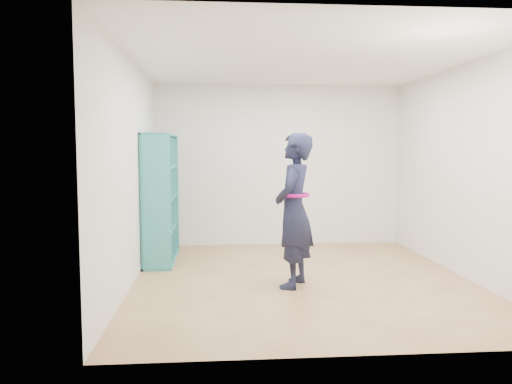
{
  "coord_description": "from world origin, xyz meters",
  "views": [
    {
      "loc": [
        -1.03,
        -5.85,
        1.58
      ],
      "look_at": [
        -0.53,
        0.3,
        1.04
      ],
      "focal_mm": 35.0,
      "sensor_mm": 36.0,
      "label": 1
    }
  ],
  "objects": [
    {
      "name": "floor",
      "position": [
        0.0,
        0.0,
        0.0
      ],
      "size": [
        4.5,
        4.5,
        0.0
      ],
      "primitive_type": "plane",
      "color": "#906341",
      "rests_on": "ground"
    },
    {
      "name": "ceiling",
      "position": [
        0.0,
        0.0,
        2.6
      ],
      "size": [
        4.5,
        4.5,
        0.0
      ],
      "primitive_type": "plane",
      "color": "white",
      "rests_on": "wall_back"
    },
    {
      "name": "wall_left",
      "position": [
        -2.0,
        0.0,
        1.3
      ],
      "size": [
        0.02,
        4.5,
        2.6
      ],
      "primitive_type": "cube",
      "color": "silver",
      "rests_on": "floor"
    },
    {
      "name": "wall_right",
      "position": [
        2.0,
        0.0,
        1.3
      ],
      "size": [
        0.02,
        4.5,
        2.6
      ],
      "primitive_type": "cube",
      "color": "silver",
      "rests_on": "floor"
    },
    {
      "name": "wall_back",
      "position": [
        0.0,
        2.25,
        1.3
      ],
      "size": [
        4.0,
        0.02,
        2.6
      ],
      "primitive_type": "cube",
      "color": "silver",
      "rests_on": "floor"
    },
    {
      "name": "wall_front",
      "position": [
        0.0,
        -2.25,
        1.3
      ],
      "size": [
        4.0,
        0.02,
        2.6
      ],
      "primitive_type": "cube",
      "color": "silver",
      "rests_on": "floor"
    },
    {
      "name": "bookshelf",
      "position": [
        -1.83,
        1.19,
        0.87
      ],
      "size": [
        0.39,
        1.33,
        1.78
      ],
      "color": "teal",
      "rests_on": "floor"
    },
    {
      "name": "person",
      "position": [
        -0.15,
        -0.29,
        0.88
      ],
      "size": [
        0.64,
        0.75,
        1.75
      ],
      "rotation": [
        0.0,
        0.0,
        -1.98
      ],
      "color": "black",
      "rests_on": "floor"
    },
    {
      "name": "smartphone",
      "position": [
        -0.25,
        -0.16,
        0.99
      ],
      "size": [
        0.05,
        0.1,
        0.13
      ],
      "rotation": [
        0.48,
        0.0,
        -0.38
      ],
      "color": "silver",
      "rests_on": "person"
    }
  ]
}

